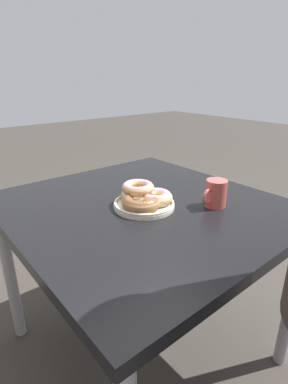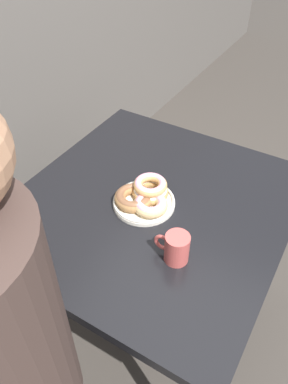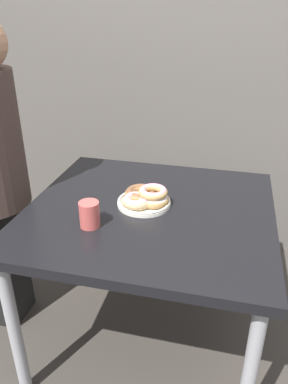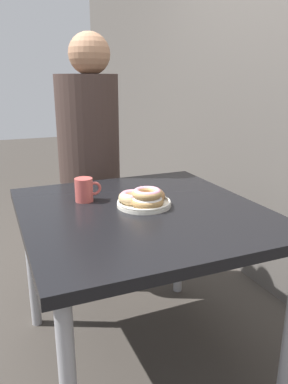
{
  "view_description": "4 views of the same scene",
  "coord_description": "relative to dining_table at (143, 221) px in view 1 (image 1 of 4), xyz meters",
  "views": [
    {
      "loc": [
        -0.8,
        0.85,
        1.17
      ],
      "look_at": [
        -0.03,
        0.21,
        0.78
      ],
      "focal_mm": 28.0,
      "sensor_mm": 36.0,
      "label": 1
    },
    {
      "loc": [
        -0.86,
        -0.29,
        1.65
      ],
      "look_at": [
        -0.03,
        0.21,
        0.78
      ],
      "focal_mm": 35.0,
      "sensor_mm": 36.0,
      "label": 2
    },
    {
      "loc": [
        0.3,
        -1.13,
        1.47
      ],
      "look_at": [
        -0.03,
        0.21,
        0.78
      ],
      "focal_mm": 35.0,
      "sensor_mm": 36.0,
      "label": 3
    },
    {
      "loc": [
        1.32,
        -0.36,
        1.22
      ],
      "look_at": [
        -0.03,
        0.21,
        0.78
      ],
      "focal_mm": 35.0,
      "sensor_mm": 36.0,
      "label": 4
    }
  ],
  "objects": [
    {
      "name": "coffee_mug",
      "position": [
        -0.19,
        -0.18,
        0.13
      ],
      "size": [
        0.08,
        0.11,
        0.1
      ],
      "color": "#B74C47",
      "rests_on": "dining_table"
    },
    {
      "name": "donut_plate",
      "position": [
        -0.03,
        0.02,
        0.11
      ],
      "size": [
        0.23,
        0.25,
        0.08
      ],
      "color": "silver",
      "rests_on": "dining_table"
    },
    {
      "name": "ground_plane",
      "position": [
        0.0,
        -0.19,
        -0.65
      ],
      "size": [
        14.0,
        14.0,
        0.0
      ],
      "primitive_type": "plane",
      "color": "#38332D"
    },
    {
      "name": "dining_table",
      "position": [
        0.0,
        0.0,
        0.0
      ],
      "size": [
        1.0,
        0.94,
        0.72
      ],
      "color": "black",
      "rests_on": "ground_plane"
    }
  ]
}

